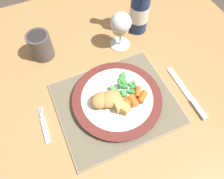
% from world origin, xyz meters
% --- Properties ---
extents(ground_plane, '(6.00, 6.00, 0.00)m').
position_xyz_m(ground_plane, '(0.00, 0.00, 0.00)').
color(ground_plane, '#4C4238').
extents(dining_table, '(1.24, 1.05, 0.74)m').
position_xyz_m(dining_table, '(0.00, 0.00, 0.66)').
color(dining_table, '#AD7F4C').
rests_on(dining_table, ground).
extents(placemat, '(0.35, 0.30, 0.01)m').
position_xyz_m(placemat, '(0.04, -0.08, 0.74)').
color(placemat, gray).
rests_on(placemat, dining_table).
extents(dinner_plate, '(0.27, 0.27, 0.02)m').
position_xyz_m(dinner_plate, '(0.04, -0.07, 0.76)').
color(dinner_plate, white).
rests_on(dinner_plate, placemat).
extents(breaded_croquettes, '(0.10, 0.07, 0.04)m').
position_xyz_m(breaded_croquettes, '(0.01, -0.08, 0.78)').
color(breaded_croquettes, tan).
rests_on(breaded_croquettes, dinner_plate).
extents(green_beans_pile, '(0.09, 0.09, 0.02)m').
position_xyz_m(green_beans_pile, '(0.08, -0.05, 0.77)').
color(green_beans_pile, '#4CA84C').
rests_on(green_beans_pile, dinner_plate).
extents(glazed_carrots, '(0.09, 0.06, 0.02)m').
position_xyz_m(glazed_carrots, '(0.09, -0.10, 0.78)').
color(glazed_carrots, '#CC5119').
rests_on(glazed_carrots, dinner_plate).
extents(fork, '(0.02, 0.12, 0.01)m').
position_xyz_m(fork, '(-0.18, -0.07, 0.74)').
color(fork, silver).
rests_on(fork, dining_table).
extents(table_knife, '(0.02, 0.21, 0.01)m').
position_xyz_m(table_knife, '(0.26, -0.15, 0.74)').
color(table_knife, silver).
rests_on(table_knife, dining_table).
extents(wine_glass, '(0.07, 0.07, 0.14)m').
position_xyz_m(wine_glass, '(0.15, 0.14, 0.83)').
color(wine_glass, silver).
rests_on(wine_glass, dining_table).
extents(bottle, '(0.07, 0.07, 0.27)m').
position_xyz_m(bottle, '(0.25, 0.18, 0.84)').
color(bottle, navy).
rests_on(bottle, dining_table).
extents(roast_potatoes, '(0.04, 0.05, 0.03)m').
position_xyz_m(roast_potatoes, '(0.04, -0.12, 0.78)').
color(roast_potatoes, '#DBB256').
rests_on(roast_potatoes, dinner_plate).
extents(drinking_cup, '(0.08, 0.08, 0.09)m').
position_xyz_m(drinking_cup, '(-0.11, 0.20, 0.79)').
color(drinking_cup, '#4C4747').
rests_on(drinking_cup, dining_table).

